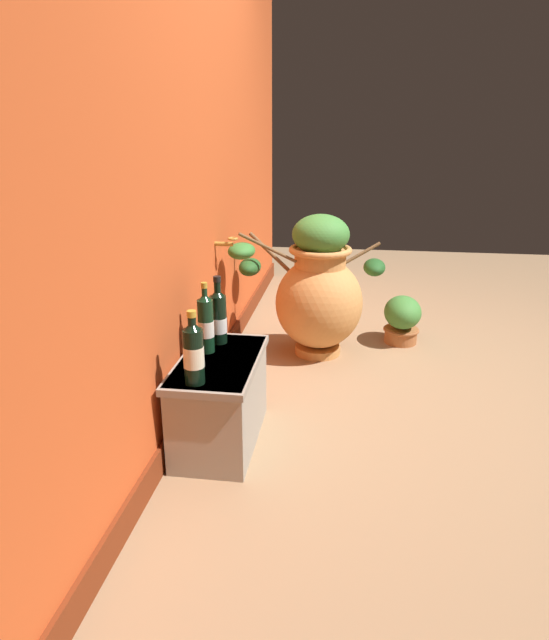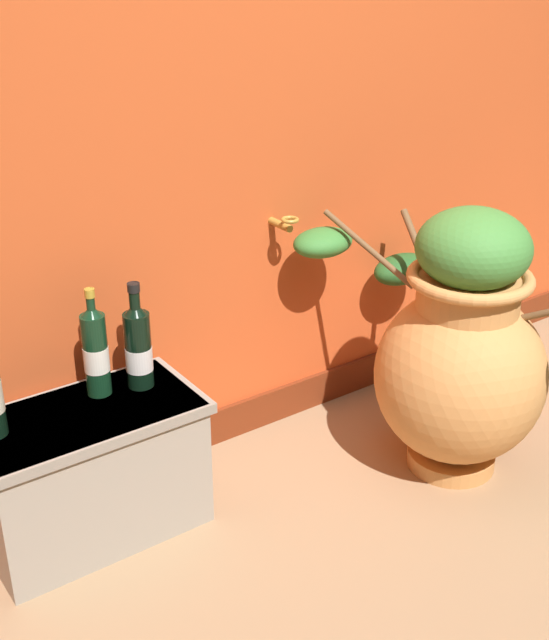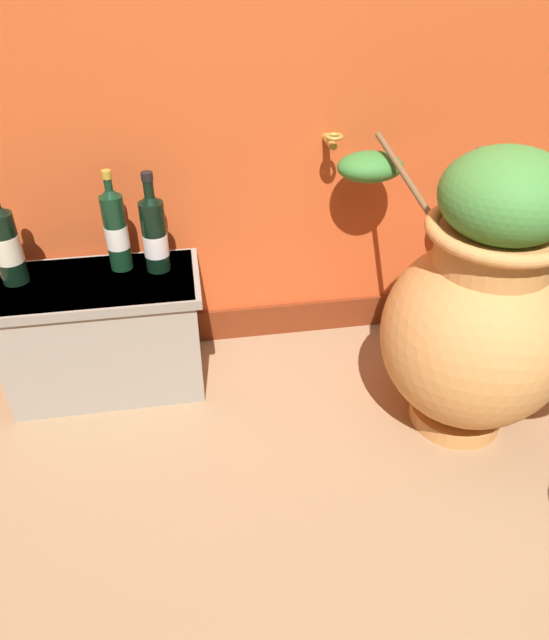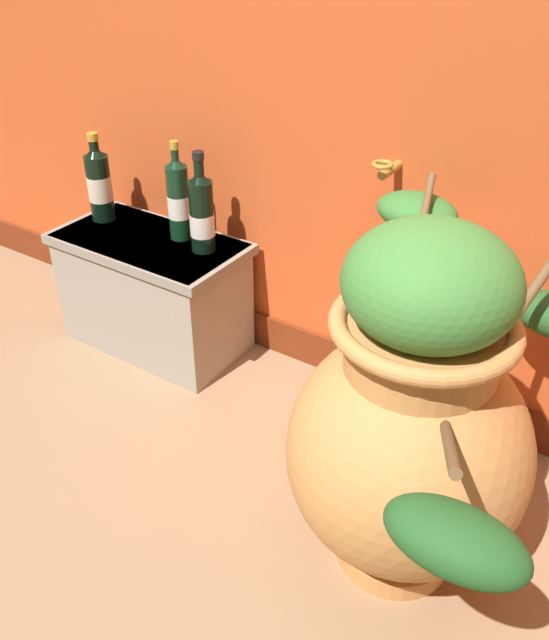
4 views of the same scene
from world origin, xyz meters
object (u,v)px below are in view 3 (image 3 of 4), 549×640
terracotta_urn (479,309)px  wine_bottle_middle (5,242)px  wine_bottle_right (116,228)px  wine_bottle_left (154,231)px

terracotta_urn → wine_bottle_middle: terracotta_urn is taller
terracotta_urn → wine_bottle_right: terracotta_urn is taller
wine_bottle_middle → wine_bottle_right: bearing=6.3°
terracotta_urn → wine_bottle_middle: (-1.30, 0.39, 0.12)m
wine_bottle_right → wine_bottle_middle: bearing=-173.7°
wine_bottle_left → terracotta_urn: bearing=-24.2°
terracotta_urn → wine_bottle_middle: size_ratio=3.10×
wine_bottle_middle → wine_bottle_right: (0.31, 0.03, 0.00)m
wine_bottle_middle → wine_bottle_right: 0.31m
terracotta_urn → wine_bottle_middle: bearing=163.4°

